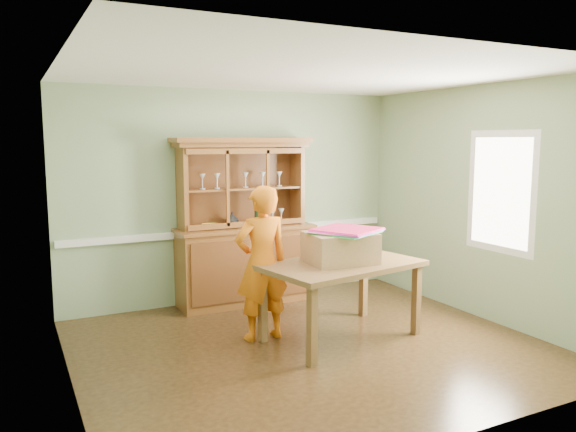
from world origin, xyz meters
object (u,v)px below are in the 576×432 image
china_hutch (244,246)px  dining_table (341,271)px  person (262,263)px  cardboard_box (340,248)px

china_hutch → dining_table: china_hutch is taller
person → dining_table: bearing=154.3°
cardboard_box → china_hutch: bearing=103.0°
china_hutch → dining_table: bearing=-76.7°
china_hutch → dining_table: 1.73m
china_hutch → dining_table: (0.40, -1.68, -0.02)m
dining_table → china_hutch: bearing=93.0°
dining_table → cardboard_box: bearing=126.7°
china_hutch → dining_table: size_ratio=1.19×
china_hutch → cardboard_box: (0.38, -1.67, 0.23)m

